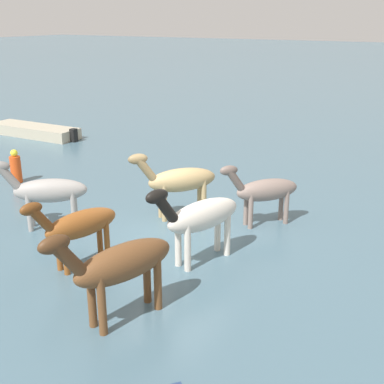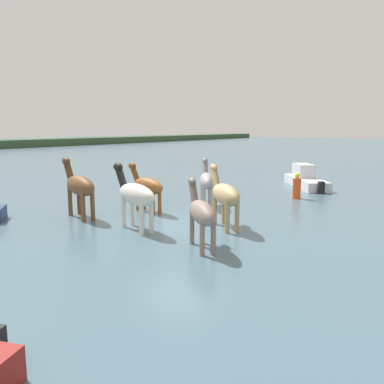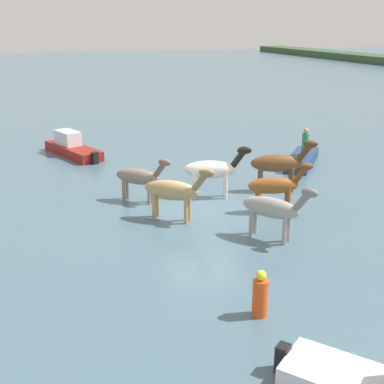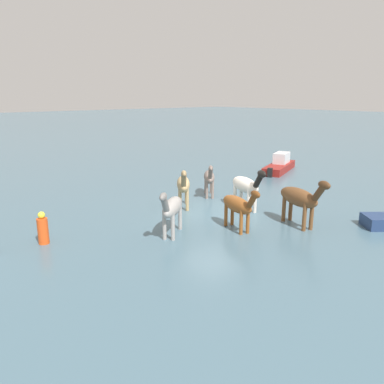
{
  "view_description": "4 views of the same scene",
  "coord_description": "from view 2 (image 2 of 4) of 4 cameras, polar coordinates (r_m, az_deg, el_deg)",
  "views": [
    {
      "loc": [
        -6.4,
        9.94,
        5.32
      ],
      "look_at": [
        -0.27,
        -0.5,
        1.11
      ],
      "focal_mm": 47.52,
      "sensor_mm": 36.0,
      "label": 1
    },
    {
      "loc": [
        -9.97,
        -7.7,
        3.15
      ],
      "look_at": [
        0.67,
        0.07,
        1.0
      ],
      "focal_mm": 37.4,
      "sensor_mm": 36.0,
      "label": 2
    },
    {
      "loc": [
        16.19,
        -5.88,
        6.41
      ],
      "look_at": [
        -0.24,
        -0.35,
        0.65
      ],
      "focal_mm": 47.87,
      "sensor_mm": 36.0,
      "label": 3
    },
    {
      "loc": [
        11.1,
        11.39,
        4.96
      ],
      "look_at": [
        0.55,
        -0.72,
        0.82
      ],
      "focal_mm": 35.47,
      "sensor_mm": 36.0,
      "label": 4
    }
  ],
  "objects": [
    {
      "name": "ground_plane",
      "position": [
        12.99,
        -1.52,
        -4.77
      ],
      "size": [
        213.51,
        213.51,
        0.0
      ],
      "primitive_type": "plane",
      "color": "#476675"
    },
    {
      "name": "horse_dark_mare",
      "position": [
        12.54,
        4.69,
        -0.35
      ],
      "size": [
        1.85,
        2.18,
        1.93
      ],
      "rotation": [
        0.0,
        0.0,
        0.9
      ],
      "color": "tan",
      "rests_on": "ground_plane"
    },
    {
      "name": "horse_rear_stallion",
      "position": [
        12.36,
        -8.12,
        -0.36
      ],
      "size": [
        1.22,
        2.55,
        2.0
      ],
      "rotation": [
        0.0,
        0.0,
        1.24
      ],
      "color": "silver",
      "rests_on": "ground_plane"
    },
    {
      "name": "horse_pinto_flank",
      "position": [
        15.94,
        2.1,
        1.62
      ],
      "size": [
        2.13,
        1.77,
        1.87
      ],
      "rotation": [
        0.0,
        0.0,
        0.66
      ],
      "color": "#9E9993",
      "rests_on": "ground_plane"
    },
    {
      "name": "horse_mid_herd",
      "position": [
        10.36,
        1.35,
        -2.91
      ],
      "size": [
        1.72,
        1.94,
        1.75
      ],
      "rotation": [
        0.0,
        0.0,
        0.87
      ],
      "color": "gray",
      "rests_on": "ground_plane"
    },
    {
      "name": "horse_lead",
      "position": [
        14.45,
        -15.79,
        0.88
      ],
      "size": [
        1.19,
        2.63,
        2.05
      ],
      "rotation": [
        0.0,
        0.0,
        1.27
      ],
      "color": "brown",
      "rests_on": "ground_plane"
    },
    {
      "name": "horse_chestnut_trailing",
      "position": [
        15.0,
        -6.44,
        0.88
      ],
      "size": [
        0.98,
        2.29,
        1.78
      ],
      "rotation": [
        0.0,
        0.0,
        1.31
      ],
      "color": "brown",
      "rests_on": "ground_plane"
    },
    {
      "name": "boat_tender_starboard",
      "position": [
        22.14,
        15.88,
        1.54
      ],
      "size": [
        3.97,
        3.53,
        1.33
      ],
      "rotation": [
        0.0,
        0.0,
        0.68
      ],
      "color": "silver",
      "rests_on": "ground_plane"
    },
    {
      "name": "buoy_channel_marker",
      "position": [
        18.33,
        14.71,
        0.68
      ],
      "size": [
        0.36,
        0.36,
        1.14
      ],
      "color": "#E54C19",
      "rests_on": "ground_plane"
    }
  ]
}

